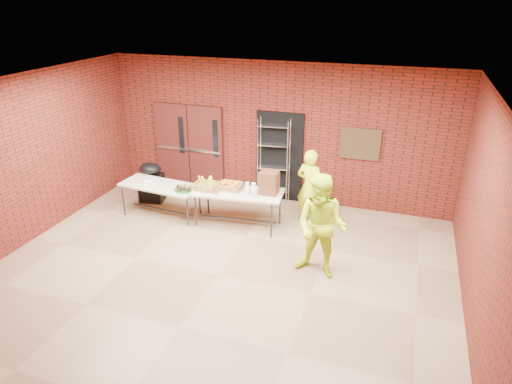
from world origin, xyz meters
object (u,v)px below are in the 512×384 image
Objects in this scene: table_left at (160,187)px; table_right at (238,194)px; volunteer_man at (321,227)px; coffee_dispenser at (269,182)px; volunteer_woman at (310,187)px; wire_rack at (274,161)px; covered_grill at (152,182)px.

table_right is at bearing 8.58° from table_left.
coffee_dispenser is at bearing 144.16° from volunteer_man.
volunteer_man is at bearing 125.38° from volunteer_woman.
volunteer_man is (1.66, -2.71, -0.06)m from wire_rack.
table_right is (1.76, 0.10, 0.04)m from table_left.
wire_rack is 1.51m from table_right.
table_left is 0.98× the size of volunteer_man.
wire_rack is 3.18m from volunteer_man.
volunteer_man is at bearing -65.85° from wire_rack.
table_right is 2.06× the size of covered_grill.
table_right reaches higher than table_left.
table_left is at bearing -150.93° from wire_rack.
table_left is 1.10× the size of volunteer_woman.
table_left is at bearing -55.09° from covered_grill.
wire_rack is at bearing -22.60° from volunteer_woman.
coffee_dispenser is at bearing 47.61° from volunteer_woman.
wire_rack is 4.11× the size of coffee_dispenser.
volunteer_man is at bearing -31.97° from covered_grill.
coffee_dispenser is at bearing 10.67° from table_left.
table_left is 3.78× the size of coffee_dispenser.
wire_rack is 1.02× the size of table_right.
volunteer_man is (4.34, -1.77, 0.45)m from covered_grill.
table_right is 0.72m from coffee_dispenser.
volunteer_woman reaches higher than coffee_dispenser.
volunteer_woman is (1.05, -0.88, -0.16)m from wire_rack.
table_left is 3.22m from volunteer_woman.
volunteer_woman is at bearing 17.27° from table_left.
table_left is 3.94m from volunteer_man.
table_left is 1.93× the size of covered_grill.
volunteer_woman is at bearing 118.12° from volunteer_man.
table_left is at bearing -174.69° from coffee_dispenser.
wire_rack is at bearing 41.73° from table_left.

